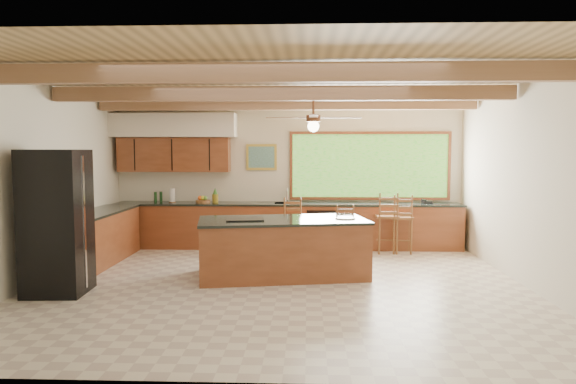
{
  "coord_description": "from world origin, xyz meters",
  "views": [
    {
      "loc": [
        0.41,
        -7.48,
        1.98
      ],
      "look_at": [
        0.1,
        0.8,
        1.31
      ],
      "focal_mm": 32.0,
      "sensor_mm": 36.0,
      "label": 1
    }
  ],
  "objects": [
    {
      "name": "ground",
      "position": [
        0.0,
        0.0,
        0.0
      ],
      "size": [
        7.2,
        7.2,
        0.0
      ],
      "primitive_type": "plane",
      "color": "beige",
      "rests_on": "ground"
    },
    {
      "name": "room_shell",
      "position": [
        -0.17,
        0.65,
        2.21
      ],
      "size": [
        7.27,
        6.54,
        3.02
      ],
      "color": "beige",
      "rests_on": "ground"
    },
    {
      "name": "counter_run",
      "position": [
        -0.82,
        2.52,
        0.46
      ],
      "size": [
        7.12,
        3.1,
        1.22
      ],
      "color": "brown",
      "rests_on": "ground"
    },
    {
      "name": "island",
      "position": [
        0.02,
        0.52,
        0.46
      ],
      "size": [
        2.79,
        1.66,
        0.93
      ],
      "rotation": [
        0.0,
        0.0,
        0.17
      ],
      "color": "brown",
      "rests_on": "ground"
    },
    {
      "name": "refrigerator",
      "position": [
        -3.05,
        -0.58,
        1.0
      ],
      "size": [
        0.82,
        0.8,
        2.0
      ],
      "rotation": [
        0.0,
        0.0,
        0.06
      ],
      "color": "black",
      "rests_on": "ground"
    },
    {
      "name": "bar_stool_a",
      "position": [
        0.13,
        2.35,
        0.65
      ],
      "size": [
        0.4,
        0.4,
        1.1
      ],
      "rotation": [
        0.0,
        0.0,
        -0.01
      ],
      "color": "brown",
      "rests_on": "ground"
    },
    {
      "name": "bar_stool_b",
      "position": [
        1.95,
        2.39,
        0.7
      ],
      "size": [
        0.43,
        0.43,
        1.19
      ],
      "rotation": [
        0.0,
        0.0,
        0.02
      ],
      "color": "brown",
      "rests_on": "ground"
    },
    {
      "name": "bar_stool_c",
      "position": [
        1.04,
        1.54,
        0.62
      ],
      "size": [
        0.44,
        0.44,
        1.05
      ],
      "rotation": [
        0.0,
        0.0,
        0.21
      ],
      "color": "brown",
      "rests_on": "ground"
    },
    {
      "name": "bar_stool_d",
      "position": [
        2.24,
        2.39,
        0.68
      ],
      "size": [
        0.43,
        0.43,
        1.15
      ],
      "rotation": [
        0.0,
        0.0,
        -0.06
      ],
      "color": "brown",
      "rests_on": "ground"
    }
  ]
}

